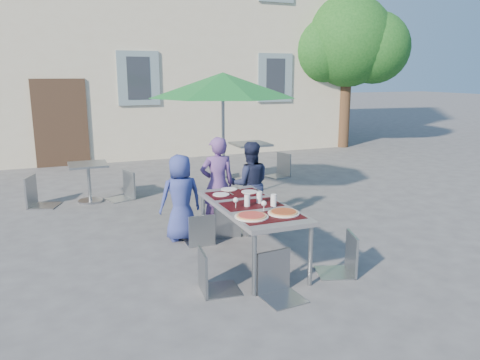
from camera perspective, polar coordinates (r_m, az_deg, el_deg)
name	(u,v)px	position (r m, az deg, el deg)	size (l,w,h in m)	color
ground	(253,258)	(6.10, 1.63, -9.48)	(90.00, 90.00, 0.00)	#48484A
tree	(348,43)	(15.50, 13.05, 15.97)	(3.60, 3.00, 4.70)	#48311F
dining_table	(251,209)	(5.76, 1.36, -3.51)	(0.80, 1.85, 0.76)	#45454A
pizza_near_left	(251,216)	(5.22, 1.40, -4.41)	(0.38, 0.38, 0.03)	white
pizza_near_right	(284,212)	(5.37, 5.34, -3.95)	(0.36, 0.36, 0.03)	white
glassware	(258,200)	(5.64, 2.21, -2.45)	(0.52, 0.42, 0.15)	silver
place_settings	(233,192)	(6.31, -0.80, -1.44)	(0.66, 0.46, 0.01)	white
child_0	(181,198)	(6.63, -7.24, -2.14)	(0.60, 0.39, 1.23)	navy
child_1	(217,184)	(6.96, -2.77, -0.51)	(0.52, 0.34, 1.42)	#5F3E7F
child_2	(250,184)	(7.19, 1.18, -0.49)	(0.64, 0.37, 1.32)	#1C223E
chair_0	(200,211)	(6.42, -4.93, -3.76)	(0.38, 0.38, 0.84)	#8F969B
chair_1	(226,202)	(6.75, -1.67, -2.70)	(0.46, 0.46, 0.88)	#8E9399
chair_2	(256,196)	(6.84, 1.94, -1.95)	(0.50, 0.50, 0.97)	gray
chair_3	(211,246)	(5.03, -3.54, -8.03)	(0.44, 0.44, 0.90)	gray
chair_4	(345,230)	(5.60, 12.65, -5.94)	(0.52, 0.52, 0.93)	gray
chair_5	(279,249)	(4.95, 4.77, -8.38)	(0.44, 0.44, 0.91)	gray
patio_umbrella	(223,86)	(8.32, -2.11, 11.39)	(2.63, 2.63, 2.34)	#A0A2A8
cafe_table_0	(89,176)	(8.98, -17.96, 0.43)	(0.67, 0.67, 0.72)	#A0A2A8
bg_chair_l_0	(35,172)	(8.99, -23.68, 0.86)	(0.60, 0.60, 1.05)	gray
bg_chair_r_0	(123,168)	(9.03, -14.05, 1.38)	(0.56, 0.56, 0.99)	gray
cafe_table_1	(250,153)	(10.35, 1.28, 3.26)	(0.77, 0.77, 0.83)	#A0A2A8
bg_chair_l_1	(218,155)	(10.19, -2.70, 3.08)	(0.56, 0.56, 1.01)	#8F959A
bg_chair_r_1	(281,151)	(10.77, 4.99, 3.57)	(0.56, 0.55, 1.01)	gray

